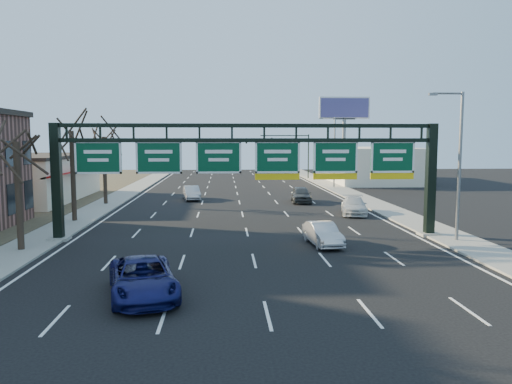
{
  "coord_description": "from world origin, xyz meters",
  "views": [
    {
      "loc": [
        -1.51,
        -23.03,
        6.19
      ],
      "look_at": [
        0.32,
        5.31,
        3.2
      ],
      "focal_mm": 35.0,
      "sensor_mm": 36.0,
      "label": 1
    }
  ],
  "objects": [
    {
      "name": "car_silver_distant",
      "position": [
        -4.85,
        28.35,
        0.71
      ],
      "size": [
        2.15,
        4.49,
        1.42
      ],
      "primitive_type": "imported",
      "rotation": [
        0.0,
        0.0,
        0.16
      ],
      "color": "#ABABAF",
      "rests_on": "ground"
    },
    {
      "name": "cream_strip",
      "position": [
        -21.48,
        29.0,
        2.36
      ],
      "size": [
        10.9,
        18.4,
        4.7
      ],
      "color": "beige",
      "rests_on": "ground"
    },
    {
      "name": "traffic_signal_mast",
      "position": [
        5.69,
        55.0,
        5.5
      ],
      "size": [
        10.16,
        0.54,
        7.0
      ],
      "color": "black",
      "rests_on": "ground"
    },
    {
      "name": "tree_far",
      "position": [
        -12.8,
        25.0,
        7.48
      ],
      "size": [
        3.6,
        3.6,
        8.86
      ],
      "color": "black",
      "rests_on": "sidewalk_left"
    },
    {
      "name": "car_white_wagon",
      "position": [
        9.27,
        17.45,
        0.72
      ],
      "size": [
        2.97,
        5.25,
        1.44
      ],
      "primitive_type": "imported",
      "rotation": [
        0.0,
        0.0,
        -0.2
      ],
      "color": "silver",
      "rests_on": "ground"
    },
    {
      "name": "tree_mid",
      "position": [
        -12.8,
        15.0,
        7.85
      ],
      "size": [
        3.6,
        3.6,
        9.24
      ],
      "color": "black",
      "rests_on": "sidewalk_left"
    },
    {
      "name": "billboard_right",
      "position": [
        15.0,
        44.98,
        9.06
      ],
      "size": [
        7.0,
        0.5,
        12.0
      ],
      "color": "slate",
      "rests_on": "ground"
    },
    {
      "name": "car_blue_suv",
      "position": [
        -4.73,
        -3.58,
        0.75
      ],
      "size": [
        3.68,
        5.82,
        1.5
      ],
      "primitive_type": "imported",
      "rotation": [
        0.0,
        0.0,
        0.24
      ],
      "color": "#121552",
      "rests_on": "ground"
    },
    {
      "name": "sidewalk_right",
      "position": [
        12.8,
        20.0,
        0.06
      ],
      "size": [
        3.0,
        120.0,
        0.12
      ],
      "primitive_type": "cube",
      "color": "gray",
      "rests_on": "ground"
    },
    {
      "name": "tree_gantry",
      "position": [
        -12.8,
        5.0,
        7.11
      ],
      "size": [
        3.6,
        3.6,
        8.48
      ],
      "color": "black",
      "rests_on": "sidewalk_left"
    },
    {
      "name": "streetlight_near",
      "position": [
        12.47,
        6.0,
        5.08
      ],
      "size": [
        2.15,
        0.22,
        9.0
      ],
      "color": "slate",
      "rests_on": "sidewalk_right"
    },
    {
      "name": "lane_markings",
      "position": [
        0.0,
        20.0,
        0.01
      ],
      "size": [
        21.6,
        120.0,
        0.01
      ],
      "primitive_type": "cube",
      "color": "white",
      "rests_on": "ground"
    },
    {
      "name": "ground",
      "position": [
        0.0,
        0.0,
        0.0
      ],
      "size": [
        160.0,
        160.0,
        0.0
      ],
      "primitive_type": "plane",
      "color": "black",
      "rests_on": "ground"
    },
    {
      "name": "car_grey_far",
      "position": [
        6.09,
        25.55,
        0.78
      ],
      "size": [
        2.13,
        4.7,
        1.57
      ],
      "primitive_type": "imported",
      "rotation": [
        0.0,
        0.0,
        -0.06
      ],
      "color": "#3B3E40",
      "rests_on": "ground"
    },
    {
      "name": "car_silver_sedan",
      "position": [
        4.25,
        5.51,
        0.67
      ],
      "size": [
        1.9,
        4.23,
        1.35
      ],
      "primitive_type": "imported",
      "rotation": [
        0.0,
        0.0,
        0.12
      ],
      "color": "#AFAFB4",
      "rests_on": "ground"
    },
    {
      "name": "building_right_distant",
      "position": [
        20.0,
        50.0,
        2.5
      ],
      "size": [
        12.0,
        20.0,
        5.0
      ],
      "primitive_type": "cube",
      "color": "beige",
      "rests_on": "ground"
    },
    {
      "name": "sidewalk_left",
      "position": [
        -12.8,
        20.0,
        0.06
      ],
      "size": [
        3.0,
        120.0,
        0.12
      ],
      "primitive_type": "cube",
      "color": "gray",
      "rests_on": "ground"
    },
    {
      "name": "sign_gantry",
      "position": [
        0.16,
        8.0,
        4.63
      ],
      "size": [
        24.6,
        1.2,
        7.2
      ],
      "color": "black",
      "rests_on": "ground"
    },
    {
      "name": "streetlight_far",
      "position": [
        12.47,
        40.0,
        5.08
      ],
      "size": [
        2.15,
        0.22,
        9.0
      ],
      "color": "slate",
      "rests_on": "sidewalk_right"
    }
  ]
}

